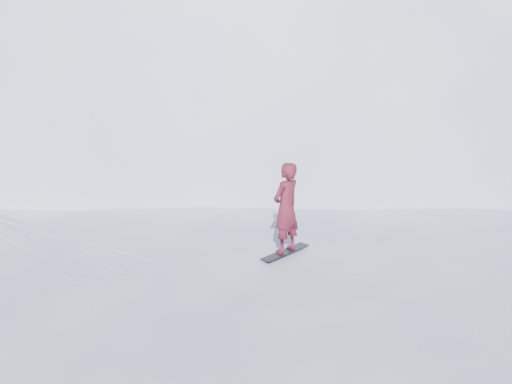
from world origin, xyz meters
The scene contains 7 objects.
near_ridge centered at (1.00, 3.00, 0.00)m, with size 36.00×28.00×4.80m, color white.
summit_peak centered at (22.00, 26.00, 0.00)m, with size 60.00×56.00×56.00m, color white.
peak_shoulder centered at (10.00, 20.00, 0.00)m, with size 28.00×24.00×18.00m, color white.
wind_bumps centered at (-0.56, 2.12, 0.00)m, with size 16.00×14.40×1.00m.
snowboard centered at (3.27, 0.35, 2.41)m, with size 1.33×0.25×0.02m, color black.
snowboarder centered at (3.27, 0.35, 3.37)m, with size 0.69×0.45×1.90m, color maroon.
board_tracks centered at (-0.53, 4.13, 2.42)m, with size 2.64×5.96×0.04m.
Camera 1 is at (-4.09, -8.09, 6.68)m, focal length 40.00 mm.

